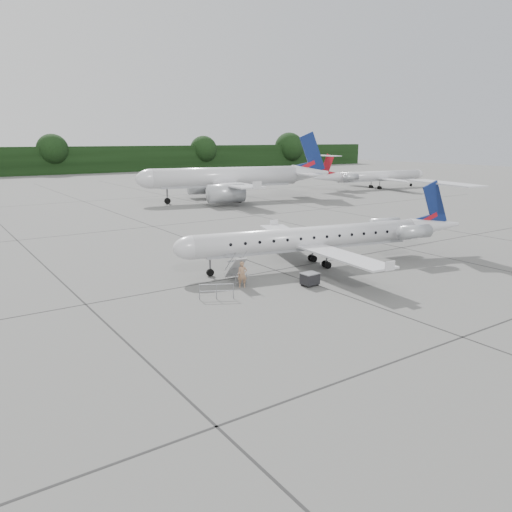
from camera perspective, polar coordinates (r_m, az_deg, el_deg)
ground at (r=37.99m, az=11.62°, el=-2.58°), size 320.00×320.00×0.00m
treeline at (r=157.66m, az=-24.91°, el=9.80°), size 260.00×4.00×8.00m
main_regional_jet at (r=40.62m, az=6.24°, el=3.34°), size 28.57×23.10×6.50m
airstair at (r=36.18m, az=-2.37°, el=-1.44°), size 1.35×2.64×2.04m
passenger at (r=34.93m, az=-1.57°, el=-2.13°), size 0.81×0.72×1.86m
safety_railing at (r=32.59m, az=-4.54°, el=-4.09°), size 1.98×1.11×1.00m
baggage_cart at (r=35.62m, az=6.17°, el=-2.62°), size 1.19×0.98×0.99m
bg_narrowbody at (r=83.48m, az=-3.48°, el=10.09°), size 35.60×29.03×11.24m
bg_regional_right at (r=108.84m, az=13.95°, el=9.41°), size 29.37×22.42×7.24m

